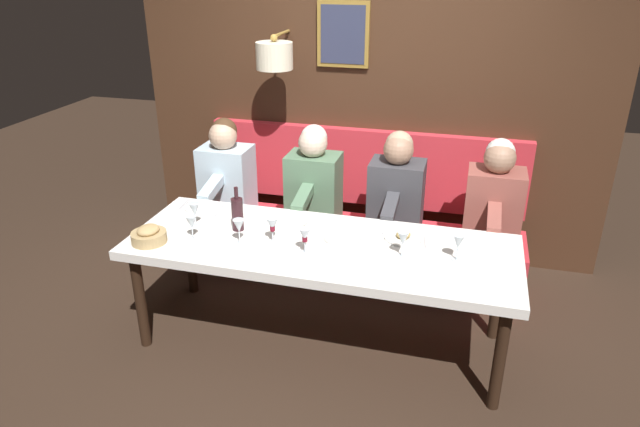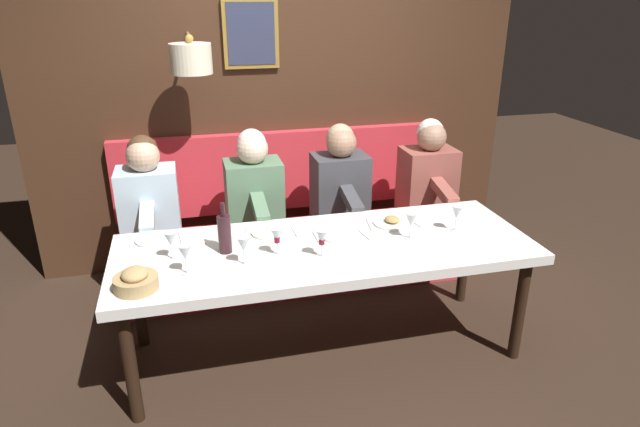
% 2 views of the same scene
% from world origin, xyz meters
% --- Properties ---
extents(ground_plane, '(12.00, 12.00, 0.00)m').
position_xyz_m(ground_plane, '(0.00, 0.00, 0.00)').
color(ground_plane, '#332319').
extents(dining_table, '(0.90, 2.45, 0.74)m').
position_xyz_m(dining_table, '(0.00, 0.00, 0.68)').
color(dining_table, white).
rests_on(dining_table, ground_plane).
extents(banquette_bench, '(0.52, 2.65, 0.45)m').
position_xyz_m(banquette_bench, '(0.89, 0.00, 0.23)').
color(banquette_bench, red).
rests_on(banquette_bench, ground_plane).
extents(back_wall_panel, '(0.59, 3.85, 2.90)m').
position_xyz_m(back_wall_panel, '(1.46, 0.01, 1.37)').
color(back_wall_panel, '#422819').
rests_on(back_wall_panel, ground_plane).
extents(diner_nearest, '(0.60, 0.40, 0.79)m').
position_xyz_m(diner_nearest, '(0.88, -1.05, 0.82)').
color(diner_nearest, '#934C42').
rests_on(diner_nearest, banquette_bench).
extents(diner_near, '(0.60, 0.40, 0.79)m').
position_xyz_m(diner_near, '(0.88, -0.34, 0.82)').
color(diner_near, '#3D3D42').
rests_on(diner_near, banquette_bench).
extents(diner_middle, '(0.60, 0.40, 0.79)m').
position_xyz_m(diner_middle, '(0.88, 0.30, 0.82)').
color(diner_middle, '#567A5B').
rests_on(diner_middle, banquette_bench).
extents(diner_far, '(0.60, 0.40, 0.79)m').
position_xyz_m(diner_far, '(0.88, 1.03, 0.82)').
color(diner_far, silver).
rests_on(diner_far, banquette_bench).
extents(place_setting_0, '(0.24, 0.32, 0.01)m').
position_xyz_m(place_setting_0, '(0.31, 0.97, 0.75)').
color(place_setting_0, white).
rests_on(place_setting_0, dining_table).
extents(place_setting_1, '(0.24, 0.32, 0.01)m').
position_xyz_m(place_setting_1, '(0.24, 0.29, 0.75)').
color(place_setting_1, silver).
rests_on(place_setting_1, dining_table).
extents(place_setting_2, '(0.24, 0.32, 0.01)m').
position_xyz_m(place_setting_2, '(0.09, -0.12, 0.75)').
color(place_setting_2, silver).
rests_on(place_setting_2, dining_table).
extents(place_setting_3, '(0.24, 0.33, 0.05)m').
position_xyz_m(place_setting_3, '(0.19, -0.49, 0.75)').
color(place_setting_3, white).
rests_on(place_setting_3, dining_table).
extents(wine_glass_0, '(0.07, 0.07, 0.16)m').
position_xyz_m(wine_glass_0, '(-0.15, 0.06, 0.86)').
color(wine_glass_0, silver).
rests_on(wine_glass_0, dining_table).
extents(wine_glass_1, '(0.07, 0.07, 0.16)m').
position_xyz_m(wine_glass_1, '(-0.04, -0.51, 0.86)').
color(wine_glass_1, silver).
rests_on(wine_glass_1, dining_table).
extents(wine_glass_2, '(0.07, 0.07, 0.16)m').
position_xyz_m(wine_glass_2, '(0.00, -0.83, 0.86)').
color(wine_glass_2, silver).
rests_on(wine_glass_2, dining_table).
extents(wine_glass_3, '(0.07, 0.07, 0.16)m').
position_xyz_m(wine_glass_3, '(-0.14, 0.49, 0.86)').
color(wine_glass_3, silver).
rests_on(wine_glass_3, dining_table).
extents(wine_glass_4, '(0.07, 0.07, 0.16)m').
position_xyz_m(wine_glass_4, '(-0.17, 0.80, 0.86)').
color(wine_glass_4, silver).
rests_on(wine_glass_4, dining_table).
extents(wine_glass_5, '(0.07, 0.07, 0.16)m').
position_xyz_m(wine_glass_5, '(-0.07, 0.30, 0.86)').
color(wine_glass_5, silver).
rests_on(wine_glass_5, dining_table).
extents(wine_glass_6, '(0.07, 0.07, 0.16)m').
position_xyz_m(wine_glass_6, '(0.02, 0.87, 0.86)').
color(wine_glass_6, silver).
rests_on(wine_glass_6, dining_table).
extents(wine_bottle, '(0.08, 0.08, 0.30)m').
position_xyz_m(wine_bottle, '(0.05, 0.58, 0.86)').
color(wine_bottle, '#33191E').
rests_on(wine_bottle, dining_table).
extents(bread_bowl, '(0.22, 0.22, 0.12)m').
position_xyz_m(bread_bowl, '(-0.27, 1.05, 0.79)').
color(bread_bowl, tan).
rests_on(bread_bowl, dining_table).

